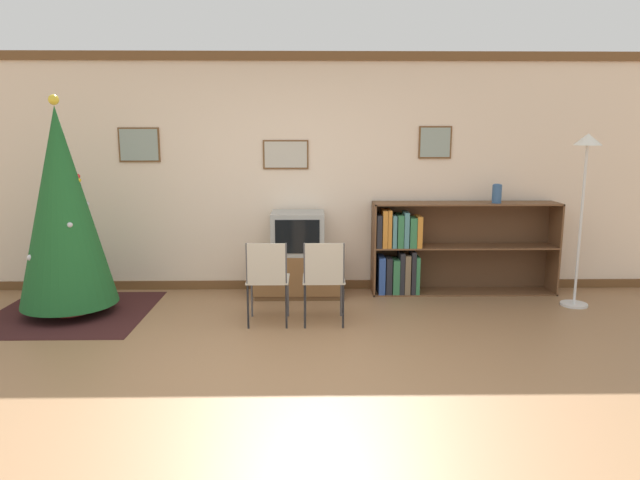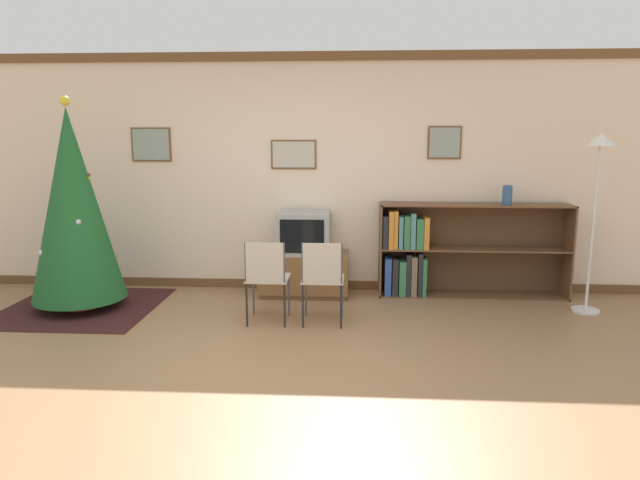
% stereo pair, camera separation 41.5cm
% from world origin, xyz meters
% --- Properties ---
extents(ground_plane, '(24.00, 24.00, 0.00)m').
position_xyz_m(ground_plane, '(0.00, 0.00, 0.00)').
color(ground_plane, '#936B47').
extents(wall_back, '(8.87, 0.11, 2.70)m').
position_xyz_m(wall_back, '(-0.00, 2.59, 1.35)').
color(wall_back, beige).
rests_on(wall_back, ground_plane).
extents(area_rug, '(1.56, 1.55, 0.01)m').
position_xyz_m(area_rug, '(-2.22, 1.64, 0.00)').
color(area_rug, '#381919').
rests_on(area_rug, ground_plane).
extents(christmas_tree, '(0.94, 0.94, 2.17)m').
position_xyz_m(christmas_tree, '(-2.22, 1.64, 1.09)').
color(christmas_tree, maroon).
rests_on(christmas_tree, area_rug).
extents(tv_console, '(1.00, 0.50, 0.48)m').
position_xyz_m(tv_console, '(0.09, 2.28, 0.24)').
color(tv_console, brown).
rests_on(tv_console, ground_plane).
extents(television, '(0.58, 0.49, 0.47)m').
position_xyz_m(television, '(0.09, 2.27, 0.72)').
color(television, '#9E9E99').
rests_on(television, tv_console).
extents(folding_chair_left, '(0.40, 0.40, 0.82)m').
position_xyz_m(folding_chair_left, '(-0.17, 1.24, 0.47)').
color(folding_chair_left, '#BCB29E').
rests_on(folding_chair_left, ground_plane).
extents(folding_chair_right, '(0.40, 0.40, 0.82)m').
position_xyz_m(folding_chair_right, '(0.36, 1.24, 0.47)').
color(folding_chair_right, '#BCB29E').
rests_on(folding_chair_right, ground_plane).
extents(bookshelf, '(2.09, 0.36, 1.05)m').
position_xyz_m(bookshelf, '(1.59, 2.36, 0.50)').
color(bookshelf, brown).
rests_on(bookshelf, ground_plane).
extents(vase, '(0.10, 0.10, 0.21)m').
position_xyz_m(vase, '(2.31, 2.30, 1.15)').
color(vase, '#335684').
rests_on(vase, bookshelf).
extents(standing_lamp, '(0.28, 0.28, 1.81)m').
position_xyz_m(standing_lamp, '(3.05, 1.83, 1.39)').
color(standing_lamp, silver).
rests_on(standing_lamp, ground_plane).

